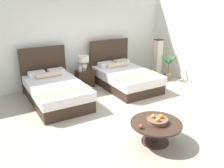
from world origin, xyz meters
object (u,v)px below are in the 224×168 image
nightstand (85,78)px  fruit_bowl (157,120)px  loose_apple (141,127)px  bed_near_window (55,90)px  vase (80,68)px  coffee_table (156,127)px  floor_lamp_corner (158,58)px  potted_palm (168,71)px  bed_near_corner (125,77)px  table_lamp (84,61)px

nightstand → fruit_bowl: fruit_bowl is taller
fruit_bowl → loose_apple: 0.40m
bed_near_window → loose_apple: bed_near_window is taller
vase → coffee_table: bearing=-89.0°
fruit_bowl → floor_lamp_corner: size_ratio=0.32×
nightstand → potted_palm: size_ratio=0.60×
floor_lamp_corner → fruit_bowl: bearing=-130.5°
bed_near_window → coffee_table: size_ratio=2.28×
bed_near_corner → potted_palm: size_ratio=2.44×
table_lamp → potted_palm: (2.65, -0.86, -0.50)m
vase → nightstand: bearing=14.7°
bed_near_corner → vase: (-1.21, 0.60, 0.31)m
nightstand → bed_near_window: bearing=-150.5°
coffee_table → loose_apple: (-0.38, -0.03, 0.14)m
bed_near_window → table_lamp: size_ratio=4.91×
table_lamp → vase: (-0.15, -0.06, -0.20)m
nightstand → vase: (-0.15, -0.04, 0.36)m
coffee_table → fruit_bowl: size_ratio=2.39×
bed_near_window → potted_palm: size_ratio=2.53×
bed_near_corner → coffee_table: bearing=-112.1°
bed_near_corner → loose_apple: bed_near_corner is taller
floor_lamp_corner → table_lamp: bearing=174.6°
nightstand → loose_apple: (-0.47, -3.51, 0.20)m
vase → coffee_table: 3.46m
bed_near_corner → coffee_table: size_ratio=2.19×
nightstand → table_lamp: (-0.00, 0.02, 0.55)m
coffee_table → loose_apple: bearing=-175.5°
bed_near_window → nightstand: 1.31m
coffee_table → floor_lamp_corner: 4.30m
table_lamp → coffee_table: table_lamp is taller
bed_near_corner → floor_lamp_corner: size_ratio=1.67×
table_lamp → vase: 0.26m
nightstand → fruit_bowl: 3.50m
loose_apple → vase: bearing=84.7°
nightstand → floor_lamp_corner: floor_lamp_corner is taller
potted_palm → fruit_bowl: bearing=-135.9°
table_lamp → coffee_table: bearing=-91.5°
nightstand → fruit_bowl: (-0.08, -3.49, 0.21)m
nightstand → loose_apple: size_ratio=6.62×
table_lamp → loose_apple: (-0.47, -3.53, -0.35)m
table_lamp → bed_near_corner: bearing=-32.0°
table_lamp → floor_lamp_corner: (2.70, -0.25, -0.18)m
table_lamp → floor_lamp_corner: size_ratio=0.35×
table_lamp → fruit_bowl: 3.53m
bed_near_corner → floor_lamp_corner: 1.72m
potted_palm → loose_apple: bearing=-139.5°
bed_near_corner → coffee_table: (-1.16, -2.84, 0.01)m
loose_apple → floor_lamp_corner: bearing=45.9°
loose_apple → potted_palm: size_ratio=0.09×
vase → potted_palm: 2.93m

